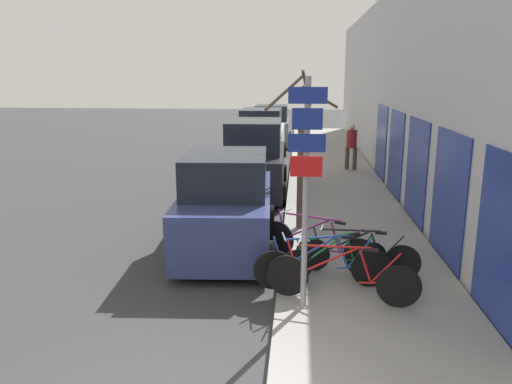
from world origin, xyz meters
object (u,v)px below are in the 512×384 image
Objects in this scene: signpost at (306,180)px; bicycle_1 at (323,266)px; bicycle_3 at (357,255)px; bicycle_0 at (342,277)px; pedestrian_near at (352,143)px; street_tree at (301,156)px; parked_car_0 at (227,206)px; parked_car_1 at (255,161)px; bicycle_2 at (335,259)px; parked_car_2 at (261,138)px; bicycle_4 at (318,245)px; parked_car_3 at (272,127)px.

bicycle_1 is (0.33, 0.73, -1.64)m from signpost.
bicycle_1 is at bearing 144.81° from bicycle_3.
bicycle_0 is at bearing -158.96° from bicycle_1.
pedestrian_near is 0.48× the size of street_tree.
street_tree is at bearing 34.91° from parked_car_0.
parked_car_1 is 2.74× the size of pedestrian_near.
signpost is 12.08m from pedestrian_near.
pedestrian_near reaches higher than bicycle_2.
bicycle_3 is 7.33m from parked_car_1.
bicycle_1 is 0.51m from bicycle_2.
parked_car_0 is 2.53× the size of pedestrian_near.
parked_car_2 is (-2.35, 13.98, 0.49)m from bicycle_0.
bicycle_4 is at bearing -75.89° from parked_car_1.
parked_car_0 is 5.26m from parked_car_1.
parked_car_3 is (-2.15, 18.14, 0.47)m from bicycle_2.
street_tree is (1.58, 1.25, 0.90)m from parked_car_0.
parked_car_2 is 1.27× the size of street_tree.
pedestrian_near is at bearing 23.23° from bicycle_4.
parked_car_1 reaches higher than bicycle_3.
bicycle_2 is 0.45m from bicycle_3.
bicycle_4 is at bearing 21.40° from bicycle_0.
signpost is 1.51× the size of bicycle_1.
bicycle_4 is at bearing -82.32° from street_tree.
bicycle_4 is (-0.05, 1.03, 0.01)m from bicycle_1.
parked_car_0 is at bearing -92.72° from parked_car_1.
signpost is 1.60× the size of bicycle_3.
bicycle_0 is at bearing -135.44° from bicycle_4.
parked_car_0 reaches higher than pedestrian_near.
parked_car_1 reaches higher than parked_car_3.
bicycle_4 is 0.59× the size of street_tree.
pedestrian_near reaches higher than bicycle_0.
signpost reaches higher than bicycle_0.
parked_car_0 reaches higher than bicycle_0.
signpost is at bearing 147.07° from bicycle_1.
bicycle_2 is 0.42× the size of parked_car_2.
pedestrian_near reaches higher than bicycle_4.
parked_car_1 is 5.98m from parked_car_2.
parked_car_3 is at bearing 89.15° from parked_car_1.
parked_car_3 is at bearing -13.49° from bicycle_2.
bicycle_4 is 0.45× the size of parked_car_1.
bicycle_0 is at bearing -76.47° from parked_car_1.
bicycle_2 is 0.90× the size of bicycle_4.
parked_car_3 is at bearing 15.66° from bicycle_0.
street_tree is at bearing -80.17° from parked_car_2.
bicycle_0 is 1.13× the size of bicycle_4.
signpost is 2.14m from bicycle_2.
parked_car_3 is at bearing 94.69° from signpost.
bicycle_1 is at bearing 38.85° from bicycle_0.
street_tree is at bearing -84.65° from parked_car_3.
signpost is 14.37m from parked_car_2.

